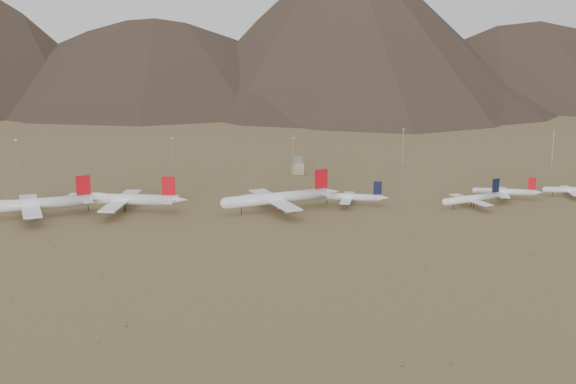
{
  "coord_description": "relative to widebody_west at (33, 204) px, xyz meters",
  "views": [
    {
      "loc": [
        -26.03,
        -404.95,
        108.43
      ],
      "look_at": [
        15.07,
        30.0,
        8.42
      ],
      "focal_mm": 50.0,
      "sensor_mm": 36.0,
      "label": 1
    }
  ],
  "objects": [
    {
      "name": "narrowbody_a",
      "position": [
        173.04,
        11.3,
        -2.62
      ],
      "size": [
        41.64,
        30.76,
        14.05
      ],
      "rotation": [
        0.0,
        0.0,
        -0.26
      ],
      "color": "white",
      "rests_on": "ground"
    },
    {
      "name": "mast_far_east",
      "position": [
        333.38,
        109.34,
        7.03
      ],
      "size": [
        2.0,
        0.6,
        25.7
      ],
      "color": "gray",
      "rests_on": "ground"
    },
    {
      "name": "widebody_west",
      "position": [
        0.0,
        0.0,
        0.0
      ],
      "size": [
        68.53,
        54.11,
        20.82
      ],
      "rotation": [
        0.0,
        0.0,
        0.26
      ],
      "color": "white",
      "rests_on": "ground"
    },
    {
      "name": "desert_scrub",
      "position": [
        126.98,
        -133.02,
        -6.86
      ],
      "size": [
        445.65,
        162.03,
        0.85
      ],
      "color": "olive",
      "rests_on": "ground"
    },
    {
      "name": "mast_west",
      "position": [
        69.31,
        103.05,
        7.03
      ],
      "size": [
        2.0,
        0.6,
        25.7
      ],
      "color": "gray",
      "rests_on": "ground"
    },
    {
      "name": "widebody_centre",
      "position": [
        46.45,
        8.07,
        -0.26
      ],
      "size": [
        66.81,
        52.3,
        20.05
      ],
      "rotation": [
        0.0,
        0.0,
        -0.19
      ],
      "color": "white",
      "rests_on": "ground"
    },
    {
      "name": "mast_centre",
      "position": [
        148.78,
        95.31,
        7.03
      ],
      "size": [
        2.0,
        0.6,
        25.7
      ],
      "color": "gray",
      "rests_on": "ground"
    },
    {
      "name": "narrowbody_c",
      "position": [
        266.07,
        17.06,
        -2.88
      ],
      "size": [
        39.22,
        28.99,
        13.25
      ],
      "rotation": [
        0.0,
        0.0,
        -0.26
      ],
      "color": "white",
      "rests_on": "ground"
    },
    {
      "name": "narrowbody_b",
      "position": [
        240.98,
        0.52,
        -2.46
      ],
      "size": [
        41.85,
        31.38,
        14.54
      ],
      "rotation": [
        0.0,
        0.0,
        0.37
      ],
      "color": "white",
      "rests_on": "ground"
    },
    {
      "name": "narrowbody_d",
      "position": [
        307.79,
        19.33,
        -3.18
      ],
      "size": [
        37.21,
        27.03,
        12.32
      ],
      "rotation": [
        0.0,
        0.0,
        -0.14
      ],
      "color": "white",
      "rests_on": "ground"
    },
    {
      "name": "mast_east",
      "position": [
        231.04,
        128.59,
        7.03
      ],
      "size": [
        2.0,
        0.6,
        25.7
      ],
      "color": "gray",
      "rests_on": "ground"
    },
    {
      "name": "mast_far_west",
      "position": [
        -31.91,
        104.79,
        7.03
      ],
      "size": [
        2.0,
        0.6,
        25.7
      ],
      "color": "gray",
      "rests_on": "ground"
    },
    {
      "name": "control_tower",
      "position": [
        152.3,
        100.12,
        -1.86
      ],
      "size": [
        8.0,
        8.0,
        12.0
      ],
      "color": "#998C68",
      "rests_on": "ground"
    },
    {
      "name": "ground",
      "position": [
        122.3,
        -19.88,
        -7.18
      ],
      "size": [
        3000.0,
        3000.0,
        0.0
      ],
      "primitive_type": "plane",
      "color": "olive",
      "rests_on": "ground"
    },
    {
      "name": "widebody_east",
      "position": [
        130.51,
        1.5,
        0.1
      ],
      "size": [
        68.39,
        54.43,
        21.09
      ],
      "rotation": [
        0.0,
        0.0,
        0.32
      ],
      "color": "white",
      "rests_on": "ground"
    }
  ]
}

